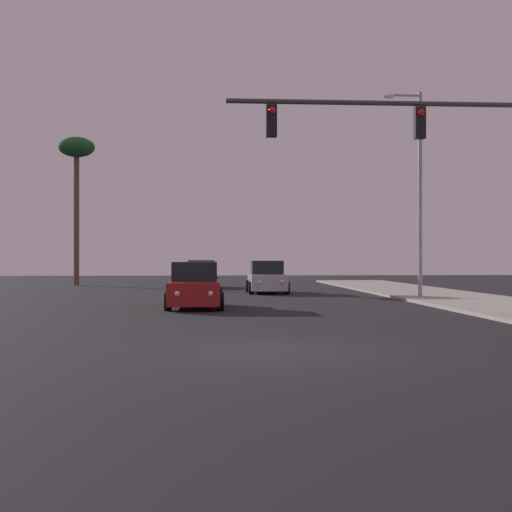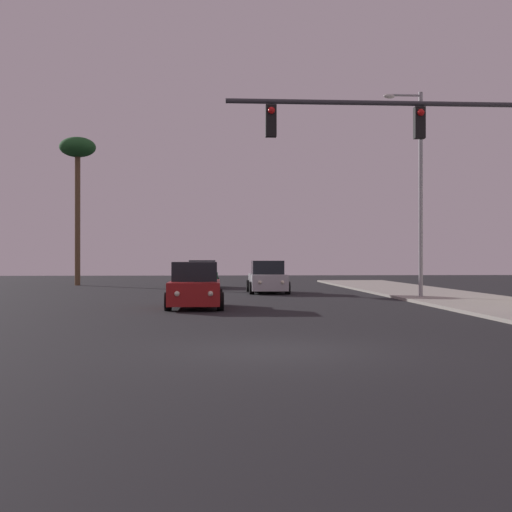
% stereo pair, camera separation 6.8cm
% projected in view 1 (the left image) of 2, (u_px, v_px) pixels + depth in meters
% --- Properties ---
extents(ground_plane, '(120.00, 120.00, 0.00)m').
position_uv_depth(ground_plane, '(276.00, 351.00, 13.98)').
color(ground_plane, black).
extents(car_red, '(2.04, 4.32, 1.68)m').
position_uv_depth(car_red, '(195.00, 287.00, 25.89)').
color(car_red, maroon).
rests_on(car_red, ground).
extents(car_silver, '(2.04, 4.32, 1.68)m').
position_uv_depth(car_silver, '(267.00, 278.00, 36.98)').
color(car_silver, '#B7B7BC').
rests_on(car_silver, ground).
extents(car_green, '(2.04, 4.33, 1.68)m').
position_uv_depth(car_green, '(201.00, 275.00, 43.75)').
color(car_green, '#195933').
rests_on(car_green, ground).
extents(traffic_light_mast, '(8.59, 0.36, 6.50)m').
position_uv_depth(traffic_light_mast, '(435.00, 154.00, 20.29)').
color(traffic_light_mast, '#38383D').
rests_on(traffic_light_mast, sidewalk_right).
extents(street_lamp, '(1.74, 0.24, 9.00)m').
position_uv_depth(street_lamp, '(417.00, 183.00, 31.29)').
color(street_lamp, '#99999E').
rests_on(street_lamp, sidewalk_right).
extents(palm_tree_far, '(2.40, 2.40, 9.85)m').
position_uv_depth(palm_tree_far, '(77.00, 156.00, 47.23)').
color(palm_tree_far, brown).
rests_on(palm_tree_far, ground).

